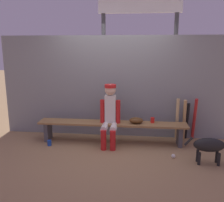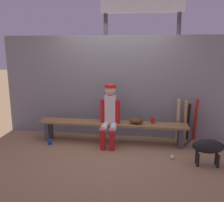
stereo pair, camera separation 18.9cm
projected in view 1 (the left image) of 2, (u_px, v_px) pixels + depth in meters
name	position (u px, v px, depth m)	size (l,w,h in m)	color
ground_plane	(112.00, 142.00, 5.16)	(30.00, 30.00, 0.00)	#9E7A51
chainlink_fence	(114.00, 87.00, 5.37)	(4.97, 0.03, 2.19)	gray
dugout_bench	(112.00, 126.00, 5.09)	(3.04, 0.36, 0.44)	olive
player_seated	(110.00, 113.00, 4.93)	(0.41, 0.55, 1.22)	silver
baseball_glove	(136.00, 120.00, 5.00)	(0.28, 0.20, 0.12)	#593819
bat_wood_natural	(177.00, 119.00, 5.21)	(0.06, 0.06, 0.91)	tan
bat_wood_tan	(184.00, 120.00, 5.21)	(0.06, 0.06, 0.90)	tan
bat_aluminum_black	(187.00, 121.00, 5.27)	(0.06, 0.06, 0.81)	black
bat_aluminum_red	(194.00, 119.00, 5.21)	(0.06, 0.06, 0.93)	#B22323
baseball	(173.00, 156.00, 4.44)	(0.07, 0.07, 0.07)	white
cup_on_ground	(49.00, 143.00, 4.99)	(0.08, 0.08, 0.11)	#1E47AD
cup_on_bench	(153.00, 120.00, 5.03)	(0.08, 0.08, 0.11)	red
scoreboard	(142.00, 13.00, 5.78)	(2.23, 0.27, 3.86)	#3F3F42
dog	(213.00, 145.00, 4.16)	(0.84, 0.20, 0.49)	black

